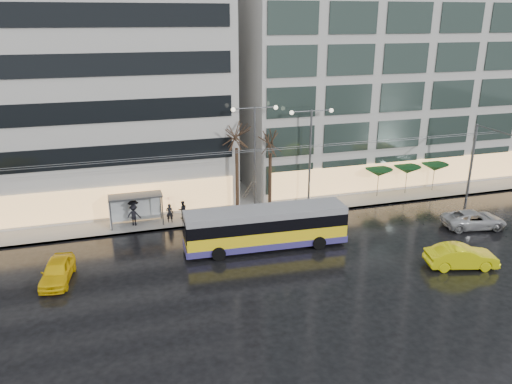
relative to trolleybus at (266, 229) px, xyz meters
name	(u,v)px	position (x,y,z in m)	size (l,w,h in m)	color
ground	(272,272)	(-0.75, -3.78, -1.48)	(140.00, 140.00, 0.00)	black
sidewalk	(245,199)	(1.25, 10.22, -1.41)	(80.00, 10.00, 0.15)	gray
kerb	(261,218)	(1.25, 5.27, -1.41)	(80.00, 0.10, 0.15)	slate
building_left	(24,78)	(-16.75, 15.22, 9.67)	(34.00, 14.00, 22.00)	#B4B2AC
building_right	(391,52)	(18.25, 15.22, 11.17)	(32.00, 14.00, 25.00)	#B4B2AC
trolleybus	(266,229)	(0.00, 0.00, 0.00)	(11.91, 4.86, 5.47)	yellow
catenary	(253,176)	(0.25, 4.15, 2.77)	(42.24, 5.12, 7.00)	#595B60
bus_shelter	(131,203)	(-9.14, 6.90, 0.48)	(4.20, 1.60, 2.51)	#595B60
street_lamp_near	(255,145)	(1.25, 7.02, 4.51)	(3.96, 0.36, 9.03)	#595B60
street_lamp_far	(310,144)	(6.25, 7.02, 4.23)	(3.96, 0.36, 8.53)	#595B60
tree_a	(237,132)	(-0.25, 7.22, 5.60)	(3.20, 3.20, 8.40)	black
tree_b	(270,138)	(2.75, 7.42, 4.92)	(3.20, 3.20, 7.70)	black
parasol_a	(379,173)	(13.25, 7.22, 0.97)	(2.50, 2.50, 2.65)	#595B60
parasol_b	(407,170)	(16.25, 7.22, 0.97)	(2.50, 2.50, 2.65)	#595B60
parasol_c	(435,167)	(19.25, 7.22, 0.97)	(2.50, 2.50, 2.65)	#595B60
taxi_a	(57,271)	(-14.25, -0.94, -0.76)	(1.71, 4.25, 1.45)	yellow
taxi_b	(461,257)	(11.70, -6.69, -0.70)	(1.65, 4.74, 1.56)	#ECE90C
sedan_silver	(474,219)	(17.10, -1.29, -0.79)	(2.30, 4.99, 1.39)	#A9A9AE
pedestrian_a	(169,205)	(-6.16, 6.45, 0.13)	(1.15, 1.16, 2.19)	black
pedestrian_b	(183,210)	(-5.01, 7.01, -0.58)	(0.77, 0.61, 1.51)	black
pedestrian_c	(134,212)	(-8.98, 6.64, -0.22)	(1.29, 1.07, 2.11)	black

